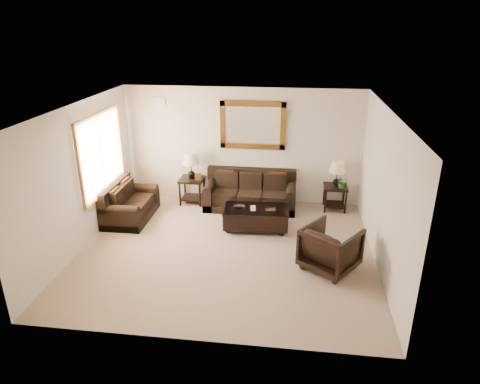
# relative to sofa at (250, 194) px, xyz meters

# --- Properties ---
(room) EXTENTS (5.51, 5.01, 2.71)m
(room) POSITION_rel_sofa_xyz_m (-0.24, -2.09, 1.04)
(room) COLOR gray
(room) RESTS_ON ground
(window) EXTENTS (0.07, 1.96, 1.66)m
(window) POSITION_rel_sofa_xyz_m (-2.94, -1.19, 1.24)
(window) COLOR white
(window) RESTS_ON room
(mirror) EXTENTS (1.50, 0.06, 1.10)m
(mirror) POSITION_rel_sofa_xyz_m (0.00, 0.38, 1.54)
(mirror) COLOR #482D0E
(mirror) RESTS_ON room
(air_vent) EXTENTS (0.25, 0.02, 0.18)m
(air_vent) POSITION_rel_sofa_xyz_m (-2.14, 0.39, 2.04)
(air_vent) COLOR #999999
(air_vent) RESTS_ON room
(sofa) EXTENTS (2.09, 0.90, 0.85)m
(sofa) POSITION_rel_sofa_xyz_m (0.00, 0.00, 0.00)
(sofa) COLOR black
(sofa) RESTS_ON room
(loveseat) EXTENTS (0.86, 1.45, 0.82)m
(loveseat) POSITION_rel_sofa_xyz_m (-2.60, -0.95, -0.01)
(loveseat) COLOR black
(loveseat) RESTS_ON room
(end_table_left) EXTENTS (0.56, 0.56, 1.23)m
(end_table_left) POSITION_rel_sofa_xyz_m (-1.40, 0.09, 0.49)
(end_table_left) COLOR black
(end_table_left) RESTS_ON room
(end_table_right) EXTENTS (0.53, 0.53, 1.16)m
(end_table_right) POSITION_rel_sofa_xyz_m (1.94, 0.11, 0.44)
(end_table_right) COLOR black
(end_table_right) RESTS_ON room
(coffee_table) EXTENTS (1.38, 0.80, 0.57)m
(coffee_table) POSITION_rel_sofa_xyz_m (0.23, -1.11, -0.03)
(coffee_table) COLOR black
(coffee_table) RESTS_ON room
(armchair) EXTENTS (1.15, 1.14, 0.87)m
(armchair) POSITION_rel_sofa_xyz_m (1.66, -2.48, 0.13)
(armchair) COLOR black
(armchair) RESTS_ON floor
(potted_plant) EXTENTS (0.32, 0.33, 0.21)m
(potted_plant) POSITION_rel_sofa_xyz_m (2.05, 0.01, 0.37)
(potted_plant) COLOR #205D1F
(potted_plant) RESTS_ON end_table_right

